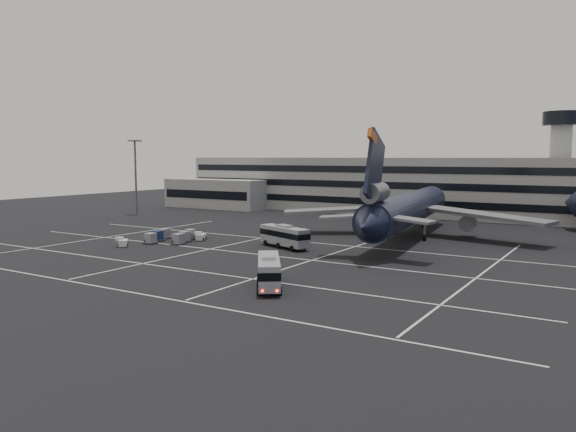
{
  "coord_description": "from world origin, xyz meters",
  "views": [
    {
      "loc": [
        49.23,
        -62.37,
        14.13
      ],
      "look_at": [
        3.53,
        11.45,
        5.0
      ],
      "focal_mm": 35.0,
      "sensor_mm": 36.0,
      "label": 1
    }
  ],
  "objects_px": {
    "trijet_main": "(408,209)",
    "bus_near": "(269,270)",
    "bus_far": "(284,235)",
    "uld_cluster": "(171,236)",
    "tug_a": "(201,237)"
  },
  "relations": [
    {
      "from": "trijet_main",
      "to": "bus_far",
      "type": "height_order",
      "value": "trijet_main"
    },
    {
      "from": "trijet_main",
      "to": "uld_cluster",
      "type": "relative_size",
      "value": 5.92
    },
    {
      "from": "trijet_main",
      "to": "bus_far",
      "type": "relative_size",
      "value": 5.54
    },
    {
      "from": "bus_near",
      "to": "bus_far",
      "type": "height_order",
      "value": "bus_far"
    },
    {
      "from": "tug_a",
      "to": "bus_far",
      "type": "bearing_deg",
      "value": -21.46
    },
    {
      "from": "bus_near",
      "to": "tug_a",
      "type": "bearing_deg",
      "value": 107.37
    },
    {
      "from": "trijet_main",
      "to": "bus_near",
      "type": "relative_size",
      "value": 5.99
    },
    {
      "from": "bus_near",
      "to": "uld_cluster",
      "type": "bearing_deg",
      "value": 114.93
    },
    {
      "from": "trijet_main",
      "to": "uld_cluster",
      "type": "distance_m",
      "value": 40.83
    },
    {
      "from": "trijet_main",
      "to": "bus_near",
      "type": "bearing_deg",
      "value": -98.25
    },
    {
      "from": "bus_far",
      "to": "uld_cluster",
      "type": "height_order",
      "value": "bus_far"
    },
    {
      "from": "bus_near",
      "to": "uld_cluster",
      "type": "xyz_separation_m",
      "value": [
        -32.51,
        19.07,
        -1.08
      ]
    },
    {
      "from": "bus_far",
      "to": "uld_cluster",
      "type": "xyz_separation_m",
      "value": [
        -19.7,
        -4.5,
        -1.12
      ]
    },
    {
      "from": "uld_cluster",
      "to": "tug_a",
      "type": "bearing_deg",
      "value": 46.57
    },
    {
      "from": "bus_near",
      "to": "bus_far",
      "type": "distance_m",
      "value": 26.82
    }
  ]
}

